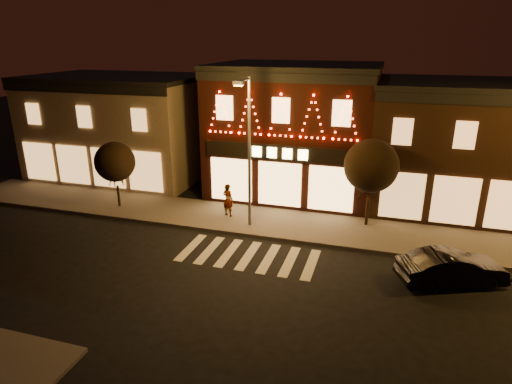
% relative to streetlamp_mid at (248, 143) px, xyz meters
% --- Properties ---
extents(ground, '(120.00, 120.00, 0.00)m').
position_rel_streetlamp_mid_xyz_m(ground, '(0.97, -6.97, -4.76)').
color(ground, black).
rests_on(ground, ground).
extents(sidewalk_far, '(44.00, 4.00, 0.15)m').
position_rel_streetlamp_mid_xyz_m(sidewalk_far, '(2.97, 1.03, -4.68)').
color(sidewalk_far, '#47423D').
rests_on(sidewalk_far, ground).
extents(building_left, '(12.20, 8.28, 7.30)m').
position_rel_streetlamp_mid_xyz_m(building_left, '(-12.03, 7.02, -1.09)').
color(building_left, '#685B4A').
rests_on(building_left, ground).
extents(building_pulp, '(10.20, 8.34, 8.30)m').
position_rel_streetlamp_mid_xyz_m(building_pulp, '(0.97, 7.00, -0.59)').
color(building_pulp, black).
rests_on(building_pulp, ground).
extents(building_right_a, '(9.20, 8.28, 7.50)m').
position_rel_streetlamp_mid_xyz_m(building_right_a, '(10.47, 7.02, -0.99)').
color(building_right_a, '#351F12').
rests_on(building_right_a, ground).
extents(streetlamp_mid, '(0.49, 1.79, 7.85)m').
position_rel_streetlamp_mid_xyz_m(streetlamp_mid, '(0.00, 0.00, 0.00)').
color(streetlamp_mid, '#59595E').
rests_on(streetlamp_mid, sidewalk_far).
extents(tree_left, '(2.36, 2.36, 3.95)m').
position_rel_streetlamp_mid_xyz_m(tree_left, '(-8.43, 0.62, -1.84)').
color(tree_left, black).
rests_on(tree_left, sidewalk_far).
extents(tree_right, '(2.84, 2.84, 4.76)m').
position_rel_streetlamp_mid_xyz_m(tree_right, '(6.08, 2.12, -1.28)').
color(tree_right, black).
rests_on(tree_right, sidewalk_far).
extents(dark_sedan, '(4.69, 3.15, 1.46)m').
position_rel_streetlamp_mid_xyz_m(dark_sedan, '(9.84, -2.91, -4.02)').
color(dark_sedan, black).
rests_on(dark_sedan, ground).
extents(pedestrian, '(0.81, 0.65, 1.91)m').
position_rel_streetlamp_mid_xyz_m(pedestrian, '(-1.57, 1.10, -3.65)').
color(pedestrian, gray).
rests_on(pedestrian, sidewalk_far).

